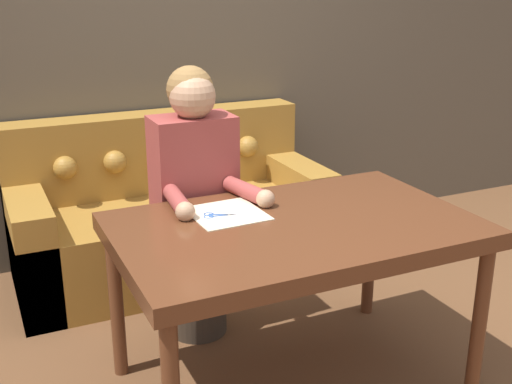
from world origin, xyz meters
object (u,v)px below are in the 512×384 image
couch (170,218)px  person (195,206)px  scissors (221,215)px  dining_table (294,239)px

couch → person: bearing=-97.5°
scissors → person: bearing=86.4°
dining_table → scissors: bearing=142.4°
person → scissors: person is taller
dining_table → scissors: scissors is taller
dining_table → scissors: (-0.24, 0.18, 0.07)m
couch → person: person is taller
person → scissors: (-0.02, -0.39, 0.09)m
person → scissors: 0.40m
couch → person: size_ratio=1.36×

